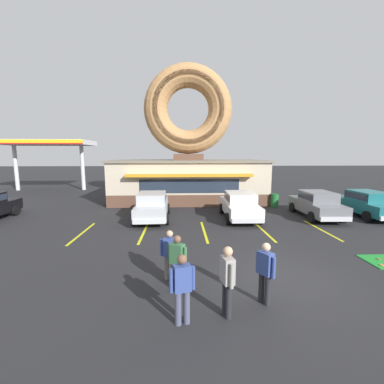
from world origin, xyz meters
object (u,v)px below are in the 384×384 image
car_teal (366,203)px  pedestrian_clipboard_woman (182,286)px  trash_bin (274,200)px  car_grey (317,203)px  pedestrian_beanie_man (227,278)px  pedestrian_blue_sweater_man (177,260)px  car_silver (152,205)px  pedestrian_leather_jacket_man (170,253)px  car_white (240,204)px  pedestrian_hooded_kid (265,270)px

car_teal → pedestrian_clipboard_woman: (-11.41, -9.72, 0.04)m
trash_bin → car_grey: bearing=-65.8°
car_grey → pedestrian_beanie_man: (-7.23, -9.44, 0.09)m
pedestrian_blue_sweater_man → pedestrian_clipboard_woman: 1.47m
car_teal → car_silver: same height
pedestrian_leather_jacket_man → pedestrian_clipboard_woman: (0.36, -2.13, 0.06)m
pedestrian_leather_jacket_man → trash_bin: pedestrian_leather_jacket_man is taller
car_teal → car_white: bearing=-178.8°
car_white → pedestrian_beanie_man: 9.63m
pedestrian_blue_sweater_man → trash_bin: size_ratio=1.65×
car_white → pedestrian_leather_jacket_man: car_white is taller
car_white → car_grey: 4.78m
car_silver → pedestrian_hooded_kid: 9.68m
car_grey → car_silver: size_ratio=1.00×
pedestrian_leather_jacket_man → trash_bin: (7.22, 10.72, -0.35)m
car_teal → pedestrian_clipboard_woman: size_ratio=2.79×
car_white → trash_bin: 4.72m
car_silver → pedestrian_beanie_man: pedestrian_beanie_man is taller
pedestrian_beanie_man → pedestrian_blue_sweater_man: bearing=133.8°
car_white → car_grey: same height
car_silver → pedestrian_clipboard_woman: pedestrian_clipboard_woman is taller
car_grey → car_silver: 9.98m
car_teal → pedestrian_blue_sweater_man: size_ratio=2.86×
car_silver → pedestrian_beanie_man: 9.78m
pedestrian_clipboard_woman → pedestrian_beanie_man: 1.08m
car_teal → pedestrian_hooded_kid: 12.94m
car_teal → pedestrian_beanie_man: bearing=-137.5°
pedestrian_blue_sweater_man → pedestrian_beanie_man: (1.18, -1.23, 0.07)m
pedestrian_clipboard_woman → pedestrian_beanie_man: size_ratio=0.96×
car_teal → trash_bin: size_ratio=4.72×
car_teal → car_grey: (-3.13, -0.04, 0.00)m
pedestrian_blue_sweater_man → car_teal: bearing=35.6°
pedestrian_blue_sweater_man → pedestrian_beanie_man: size_ratio=0.93×
car_white → pedestrian_hooded_kid: (-1.39, -8.83, 0.02)m
pedestrian_clipboard_woman → trash_bin: 14.57m
pedestrian_leather_jacket_man → pedestrian_beanie_man: (1.42, -1.89, 0.11)m
pedestrian_beanie_man → trash_bin: size_ratio=1.77×
car_white → pedestrian_hooded_kid: 8.94m
car_teal → pedestrian_beanie_man: 14.04m
car_silver → car_teal: bearing=0.4°
car_grey → pedestrian_beanie_man: pedestrian_beanie_man is taller
car_grey → pedestrian_beanie_man: size_ratio=2.68×
trash_bin → pedestrian_clipboard_woman: bearing=-118.1°
car_white → car_teal: 7.91m
pedestrian_hooded_kid → pedestrian_leather_jacket_man: 2.85m
car_white → car_teal: same height
car_teal → car_silver: bearing=-179.6°
car_teal → trash_bin: 5.54m
pedestrian_beanie_man → pedestrian_leather_jacket_man: bearing=126.8°
car_grey → pedestrian_clipboard_woman: 12.74m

